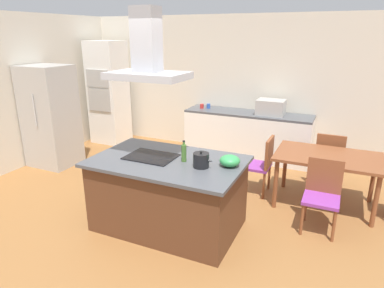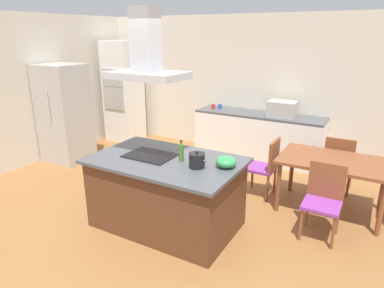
{
  "view_description": "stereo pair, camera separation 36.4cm",
  "coord_description": "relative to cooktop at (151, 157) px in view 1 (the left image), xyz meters",
  "views": [
    {
      "loc": [
        1.85,
        -3.35,
        2.35
      ],
      "look_at": [
        0.14,
        0.4,
        1.0
      ],
      "focal_mm": 31.73,
      "sensor_mm": 36.0,
      "label": 1
    },
    {
      "loc": [
        2.17,
        -3.18,
        2.35
      ],
      "look_at": [
        0.14,
        0.4,
        1.0
      ],
      "focal_mm": 31.73,
      "sensor_mm": 36.0,
      "label": 2
    }
  ],
  "objects": [
    {
      "name": "coffee_mug_blue",
      "position": [
        -0.42,
        2.93,
        0.04
      ],
      "size": [
        0.08,
        0.08,
        0.09
      ],
      "primitive_type": "cylinder",
      "color": "#2D56B2",
      "rests_on": "back_counter"
    },
    {
      "name": "chair_facing_back_wall",
      "position": [
        1.97,
        2.08,
        -0.4
      ],
      "size": [
        0.42,
        0.42,
        0.89
      ],
      "color": "purple",
      "rests_on": "ground"
    },
    {
      "name": "ground",
      "position": [
        0.23,
        1.5,
        -0.91
      ],
      "size": [
        16.0,
        16.0,
        0.0
      ],
      "primitive_type": "plane",
      "color": "#936033"
    },
    {
      "name": "back_counter",
      "position": [
        0.42,
        2.88,
        -0.46
      ],
      "size": [
        2.42,
        0.62,
        0.9
      ],
      "color": "white",
      "rests_on": "ground"
    },
    {
      "name": "refrigerator",
      "position": [
        -2.75,
        1.05,
        0.0
      ],
      "size": [
        0.8,
        0.73,
        1.82
      ],
      "color": "#B2AFAA",
      "rests_on": "ground"
    },
    {
      "name": "range_hood",
      "position": [
        0.0,
        0.0,
        1.2
      ],
      "size": [
        0.9,
        0.55,
        0.78
      ],
      "color": "#ADADB2"
    },
    {
      "name": "mixing_bowl",
      "position": [
        0.97,
        0.12,
        0.06
      ],
      "size": [
        0.24,
        0.24,
        0.13
      ],
      "primitive_type": "ellipsoid",
      "color": "#33934C",
      "rests_on": "kitchen_island"
    },
    {
      "name": "tea_kettle",
      "position": [
        0.69,
        -0.05,
        0.08
      ],
      "size": [
        0.23,
        0.18,
        0.19
      ],
      "color": "black",
      "rests_on": "kitchen_island"
    },
    {
      "name": "dining_table",
      "position": [
        1.97,
        1.42,
        -0.24
      ],
      "size": [
        1.4,
        0.9,
        0.75
      ],
      "color": "brown",
      "rests_on": "ground"
    },
    {
      "name": "coffee_mug_red",
      "position": [
        -0.54,
        2.87,
        0.04
      ],
      "size": [
        0.08,
        0.08,
        0.09
      ],
      "primitive_type": "cylinder",
      "color": "red",
      "rests_on": "back_counter"
    },
    {
      "name": "cooktop",
      "position": [
        0.0,
        0.0,
        0.0
      ],
      "size": [
        0.6,
        0.44,
        0.01
      ],
      "primitive_type": "cube",
      "color": "black",
      "rests_on": "kitchen_island"
    },
    {
      "name": "chair_facing_island",
      "position": [
        1.97,
        0.75,
        -0.4
      ],
      "size": [
        0.42,
        0.42,
        0.89
      ],
      "color": "purple",
      "rests_on": "ground"
    },
    {
      "name": "countertop_microwave",
      "position": [
        0.84,
        2.88,
        0.13
      ],
      "size": [
        0.5,
        0.38,
        0.28
      ],
      "primitive_type": "cube",
      "color": "#B2AFAA",
      "rests_on": "back_counter"
    },
    {
      "name": "chair_at_left_end",
      "position": [
        1.06,
        1.42,
        -0.4
      ],
      "size": [
        0.42,
        0.42,
        0.89
      ],
      "color": "purple",
      "rests_on": "ground"
    },
    {
      "name": "wall_oven_stack",
      "position": [
        -2.67,
        2.65,
        0.2
      ],
      "size": [
        0.7,
        0.66,
        2.2
      ],
      "color": "white",
      "rests_on": "ground"
    },
    {
      "name": "wall_left",
      "position": [
        -3.22,
        1.0,
        0.44
      ],
      "size": [
        0.1,
        8.8,
        2.7
      ],
      "primitive_type": "cube",
      "color": "beige",
      "rests_on": "ground"
    },
    {
      "name": "wall_back",
      "position": [
        0.23,
        3.25,
        0.44
      ],
      "size": [
        7.2,
        0.1,
        2.7
      ],
      "primitive_type": "cube",
      "color": "beige",
      "rests_on": "ground"
    },
    {
      "name": "kitchen_island",
      "position": [
        0.23,
        0.0,
        -0.45
      ],
      "size": [
        1.83,
        1.15,
        0.9
      ],
      "color": "#59331E",
      "rests_on": "ground"
    },
    {
      "name": "olive_oil_bottle",
      "position": [
        0.43,
        0.04,
        0.1
      ],
      "size": [
        0.06,
        0.06,
        0.26
      ],
      "color": "#47722D",
      "rests_on": "kitchen_island"
    }
  ]
}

